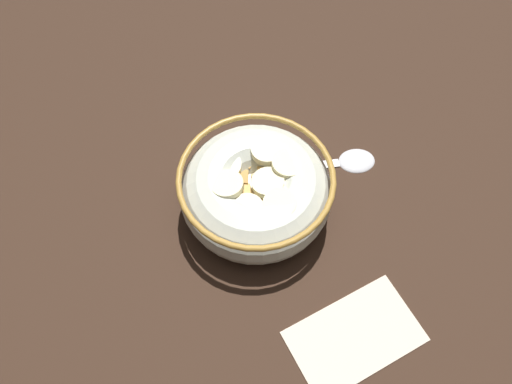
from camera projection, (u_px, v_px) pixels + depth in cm
name	position (u px, v px, depth cm)	size (l,w,h in cm)	color
ground_plane	(256.00, 210.00, 55.11)	(103.78, 103.78, 2.00)	#332116
cereal_bowl	(256.00, 190.00, 51.31)	(15.57, 15.57, 6.39)	beige
spoon	(342.00, 161.00, 56.64)	(13.25, 8.92, 0.80)	silver
folded_napkin	(355.00, 336.00, 47.29)	(12.01, 7.21, 0.30)	beige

